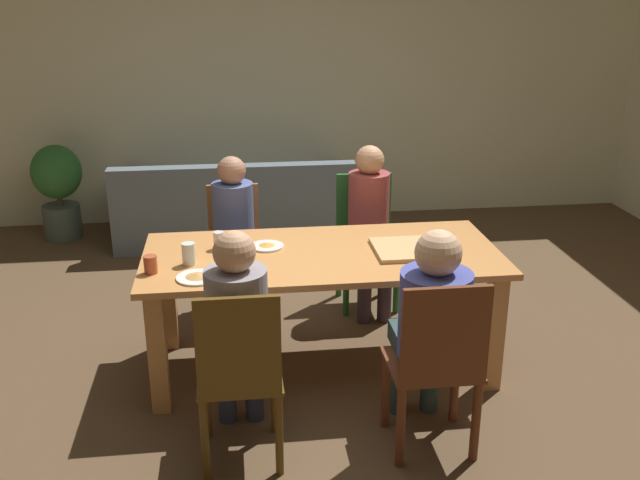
{
  "coord_description": "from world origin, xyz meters",
  "views": [
    {
      "loc": [
        -0.51,
        -3.94,
        2.28
      ],
      "look_at": [
        0.0,
        0.1,
        0.81
      ],
      "focal_mm": 39.97,
      "sensor_mm": 36.0,
      "label": 1
    }
  ],
  "objects": [
    {
      "name": "ground_plane",
      "position": [
        0.0,
        0.0,
        0.0
      ],
      "size": [
        20.0,
        20.0,
        0.0
      ],
      "primitive_type": "plane",
      "color": "brown"
    },
    {
      "name": "back_wall",
      "position": [
        0.0,
        3.15,
        1.33
      ],
      "size": [
        7.34,
        0.12,
        2.66
      ],
      "primitive_type": "cube",
      "color": "#E7E8C4",
      "rests_on": "ground"
    },
    {
      "name": "dining_table",
      "position": [
        0.0,
        0.0,
        0.64
      ],
      "size": [
        2.13,
        0.96,
        0.77
      ],
      "color": "#CC8647",
      "rests_on": "ground"
    },
    {
      "name": "chair_0",
      "position": [
        -0.52,
        -0.94,
        0.53
      ],
      "size": [
        0.41,
        0.42,
        0.97
      ],
      "color": "#593E14",
      "rests_on": "ground"
    },
    {
      "name": "person_0",
      "position": [
        -0.52,
        -0.78,
        0.71
      ],
      "size": [
        0.3,
        0.52,
        1.21
      ],
      "color": "#2E354E",
      "rests_on": "ground"
    },
    {
      "name": "chair_1",
      "position": [
        0.45,
        -0.95,
        0.52
      ],
      "size": [
        0.45,
        0.41,
        0.97
      ],
      "color": "#5F2F18",
      "rests_on": "ground"
    },
    {
      "name": "person_1",
      "position": [
        0.45,
        -0.81,
        0.71
      ],
      "size": [
        0.36,
        0.53,
        1.18
      ],
      "color": "#2F4342",
      "rests_on": "ground"
    },
    {
      "name": "chair_2",
      "position": [
        -0.52,
        0.93,
        0.51
      ],
      "size": [
        0.39,
        0.43,
        0.92
      ],
      "color": "#9B5F33",
      "rests_on": "ground"
    },
    {
      "name": "person_2",
      "position": [
        -0.52,
        0.78,
        0.68
      ],
      "size": [
        0.29,
        0.46,
        1.17
      ],
      "color": "#3F444C",
      "rests_on": "ground"
    },
    {
      "name": "chair_3",
      "position": [
        0.45,
        0.95,
        0.51
      ],
      "size": [
        0.43,
        0.41,
        0.96
      ],
      "color": "#29692E",
      "rests_on": "ground"
    },
    {
      "name": "person_3",
      "position": [
        0.45,
        0.81,
        0.71
      ],
      "size": [
        0.29,
        0.49,
        1.21
      ],
      "color": "#3C313E",
      "rests_on": "ground"
    },
    {
      "name": "pizza_box_0",
      "position": [
        0.51,
        -0.04,
        0.78
      ],
      "size": [
        0.39,
        0.39,
        0.03
      ],
      "color": "tan",
      "rests_on": "dining_table"
    },
    {
      "name": "plate_0",
      "position": [
        -0.32,
        0.13,
        0.77
      ],
      "size": [
        0.21,
        0.21,
        0.03
      ],
      "color": "white",
      "rests_on": "dining_table"
    },
    {
      "name": "plate_1",
      "position": [
        -0.73,
        -0.31,
        0.78
      ],
      "size": [
        0.23,
        0.23,
        0.03
      ],
      "color": "white",
      "rests_on": "dining_table"
    },
    {
      "name": "drinking_glass_0",
      "position": [
        -0.98,
        -0.2,
        0.82
      ],
      "size": [
        0.07,
        0.07,
        0.1
      ],
      "primitive_type": "cylinder",
      "color": "#B9502F",
      "rests_on": "dining_table"
    },
    {
      "name": "drinking_glass_1",
      "position": [
        -0.47,
        -0.23,
        0.82
      ],
      "size": [
        0.06,
        0.06,
        0.12
      ],
      "primitive_type": "cylinder",
      "color": "#B14D26",
      "rests_on": "dining_table"
    },
    {
      "name": "drinking_glass_2",
      "position": [
        -0.78,
        -0.1,
        0.83
      ],
      "size": [
        0.08,
        0.08,
        0.13
      ],
      "primitive_type": "cylinder",
      "color": "silver",
      "rests_on": "dining_table"
    },
    {
      "name": "drinking_glass_3",
      "position": [
        -0.61,
        0.14,
        0.82
      ],
      "size": [
        0.06,
        0.06,
        0.11
      ],
      "primitive_type": "cylinder",
      "color": "silver",
      "rests_on": "dining_table"
    },
    {
      "name": "couch",
      "position": [
        -0.5,
        2.49,
        0.28
      ],
      "size": [
        2.16,
        0.91,
        0.78
      ],
      "color": "slate",
      "rests_on": "ground"
    },
    {
      "name": "potted_plant",
      "position": [
        -2.12,
        2.69,
        0.51
      ],
      "size": [
        0.45,
        0.45,
        0.89
      ],
      "color": "#4D5D53",
      "rests_on": "ground"
    }
  ]
}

